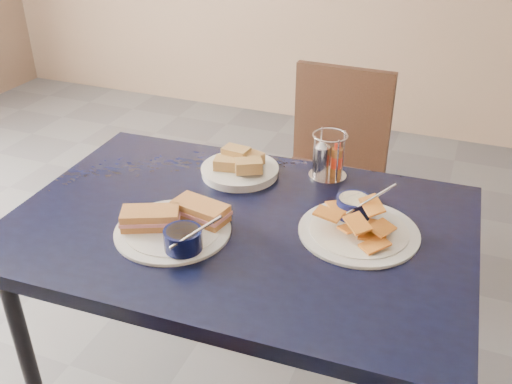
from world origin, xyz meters
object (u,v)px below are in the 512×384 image
at_px(bread_basket, 240,168).
at_px(sandwich_plate, 176,224).
at_px(dining_table, 240,243).
at_px(chair_far, 333,160).
at_px(condiment_caddy, 327,159).
at_px(plantain_plate, 357,223).

bearing_deg(bread_basket, sandwich_plate, -94.42).
relative_size(dining_table, chair_far, 1.41).
height_order(dining_table, bread_basket, bread_basket).
relative_size(sandwich_plate, condiment_caddy, 2.27).
distance_m(sandwich_plate, plantain_plate, 0.45).
xyz_separation_m(sandwich_plate, bread_basket, (0.03, 0.34, -0.00)).
bearing_deg(condiment_caddy, bread_basket, -160.04).
distance_m(chair_far, bread_basket, 0.78).
bearing_deg(dining_table, condiment_caddy, 66.28).
bearing_deg(bread_basket, plantain_plate, -22.41).
distance_m(dining_table, plantain_plate, 0.31).
xyz_separation_m(dining_table, bread_basket, (-0.10, 0.23, 0.09)).
bearing_deg(sandwich_plate, condiment_caddy, 58.30).
xyz_separation_m(dining_table, condiment_caddy, (0.14, 0.32, 0.13)).
height_order(plantain_plate, bread_basket, plantain_plate).
bearing_deg(sandwich_plate, plantain_plate, 23.82).
bearing_deg(plantain_plate, chair_far, 107.65).
bearing_deg(chair_far, plantain_plate, -72.35).
bearing_deg(bread_basket, chair_far, 81.57).
relative_size(plantain_plate, bread_basket, 1.33).
bearing_deg(bread_basket, dining_table, -67.45).
relative_size(dining_table, condiment_caddy, 8.78).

